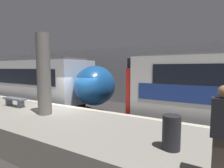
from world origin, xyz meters
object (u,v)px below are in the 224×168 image
Objects in this scene: train_modern at (11,81)px; platform_bench at (15,100)px; support_pillar_near at (44,74)px; person_waiting at (222,131)px; trash_bin at (171,132)px.

train_modern reaches higher than platform_bench.
support_pillar_near is 2.01× the size of person_waiting.
train_modern is 16.54m from person_waiting.
platform_bench is at bearing 173.84° from trash_bin.
person_waiting is 9.19m from platform_bench.
platform_bench is 1.76× the size of trash_bin.
trash_bin is (5.41, -0.64, -1.30)m from support_pillar_near.
person_waiting is 2.02× the size of trash_bin.
support_pillar_near is at bearing -4.91° from platform_bench.
support_pillar_near is 0.17× the size of train_modern.
trash_bin is (-1.01, 0.81, -0.48)m from person_waiting.
train_modern is 13.27× the size of platform_bench.
support_pillar_near is 2.96m from platform_bench.
support_pillar_near is 10.07m from train_modern.
train_modern is at bearing 150.85° from platform_bench.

